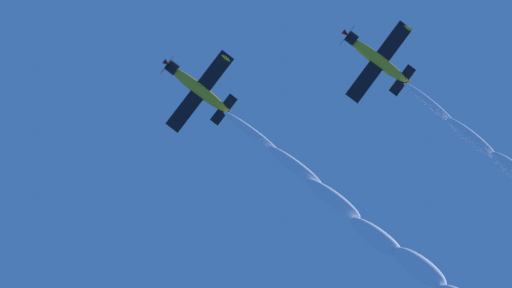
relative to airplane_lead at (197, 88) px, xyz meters
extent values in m
ellipsoid|color=gold|center=(0.26, -0.11, -0.05)|extent=(7.46, 4.59, 2.37)
cylinder|color=black|center=(-2.88, 1.30, 0.42)|extent=(1.65, 1.70, 1.57)
cone|color=red|center=(-3.55, 1.60, 0.51)|extent=(1.06, 0.94, 0.78)
cylinder|color=#3F3F47|center=(-3.39, 1.53, 0.49)|extent=(1.66, 2.77, 3.17)
cube|color=black|center=(0.46, -0.15, -0.26)|extent=(5.28, 9.20, 2.70)
ellipsoid|color=gold|center=(-1.55, -4.24, -1.39)|extent=(1.08, 0.74, 0.46)
ellipsoid|color=gold|center=(2.47, 3.94, 0.88)|extent=(1.08, 0.74, 0.46)
cube|color=black|center=(3.25, -1.48, -0.43)|extent=(2.30, 3.49, 1.08)
cube|color=gold|center=(3.33, -1.67, 0.11)|extent=(1.45, 0.88, 1.40)
ellipsoid|color=#1E232D|center=(-0.05, -0.10, 0.45)|extent=(2.00, 1.58, 1.12)
ellipsoid|color=gold|center=(5.97, -17.85, 0.54)|extent=(7.43, 4.69, 2.55)
cylinder|color=black|center=(2.85, -16.44, 1.07)|extent=(1.69, 1.74, 1.63)
cone|color=red|center=(2.18, -16.14, 1.19)|extent=(1.07, 0.96, 0.82)
cylinder|color=#3F3F47|center=(2.34, -16.21, 1.16)|extent=(1.75, 2.83, 3.26)
cube|color=black|center=(6.18, -17.88, 0.32)|extent=(5.21, 9.10, 3.22)
ellipsoid|color=gold|center=(4.14, -21.88, -1.05)|extent=(1.08, 0.75, 0.49)
ellipsoid|color=gold|center=(8.22, -13.87, 1.70)|extent=(1.08, 0.75, 0.49)
cube|color=black|center=(8.96, -19.21, 0.08)|extent=(2.28, 3.46, 1.27)
cube|color=gold|center=(9.03, -19.43, 0.61)|extent=(1.49, 0.94, 1.41)
ellipsoid|color=#1E232D|center=(5.67, -17.86, 1.03)|extent=(2.01, 1.61, 1.18)
ellipsoid|color=white|center=(6.59, -3.01, -1.05)|extent=(7.16, 3.90, 1.85)
ellipsoid|color=white|center=(11.73, -5.45, -1.72)|extent=(7.34, 4.24, 2.20)
ellipsoid|color=white|center=(16.62, -7.47, -2.24)|extent=(7.53, 4.59, 2.56)
ellipsoid|color=white|center=(22.24, -9.75, -3.09)|extent=(7.72, 4.94, 2.91)
ellipsoid|color=white|center=(27.12, -12.36, -3.62)|extent=(7.91, 5.28, 3.27)
ellipsoid|color=white|center=(12.37, -20.67, -0.45)|extent=(7.16, 3.90, 1.85)
ellipsoid|color=white|center=(17.54, -23.03, -1.18)|extent=(7.34, 4.24, 2.20)
camera|label=1|loc=(-13.74, -13.89, -88.69)|focal=61.70mm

